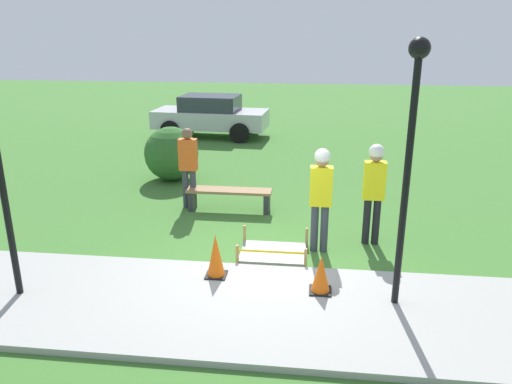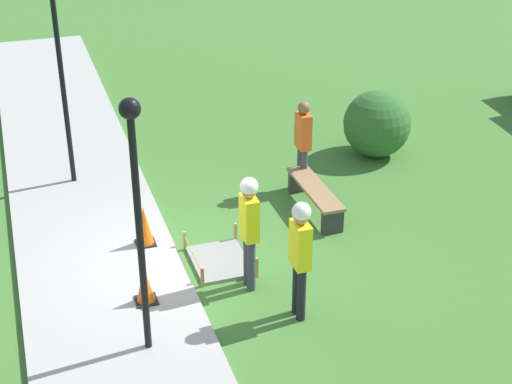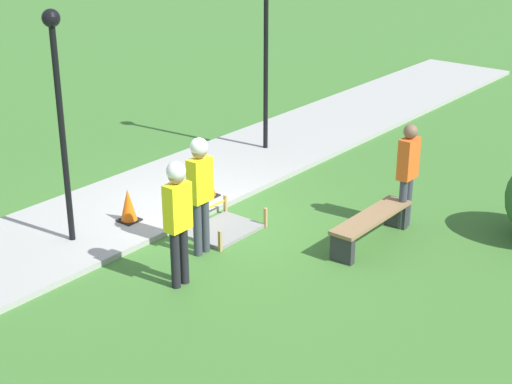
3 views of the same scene
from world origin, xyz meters
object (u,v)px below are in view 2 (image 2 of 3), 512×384
(traffic_cone_near_patch, at_px, (144,226))
(park_bench, at_px, (315,194))
(worker_supervisor, at_px, (249,222))
(lamppost_far, at_px, (58,49))
(traffic_cone_far_patch, at_px, (145,285))
(worker_assistant, at_px, (300,249))
(bystander_in_orange_shirt, at_px, (303,140))
(lamppost_near, at_px, (136,192))

(traffic_cone_near_patch, bearing_deg, park_bench, 95.99)
(worker_supervisor, height_order, lamppost_far, lamppost_far)
(traffic_cone_far_patch, distance_m, park_bench, 4.17)
(worker_assistant, bearing_deg, lamppost_far, -153.70)
(traffic_cone_far_patch, bearing_deg, worker_assistant, 65.97)
(traffic_cone_far_patch, bearing_deg, bystander_in_orange_shirt, 128.60)
(bystander_in_orange_shirt, xyz_separation_m, lamppost_near, (4.09, -3.92, 1.51))
(worker_supervisor, distance_m, bystander_in_orange_shirt, 3.61)
(park_bench, xyz_separation_m, lamppost_far, (-2.55, -4.22, 2.48))
(worker_supervisor, relative_size, worker_assistant, 1.00)
(worker_supervisor, xyz_separation_m, worker_assistant, (0.99, 0.47, -0.00))
(bystander_in_orange_shirt, bearing_deg, lamppost_near, -43.85)
(worker_supervisor, bearing_deg, worker_assistant, 25.39)
(traffic_cone_far_patch, bearing_deg, lamppost_far, -172.78)
(worker_assistant, distance_m, lamppost_far, 6.41)
(worker_assistant, distance_m, bystander_in_orange_shirt, 4.26)
(bystander_in_orange_shirt, bearing_deg, lamppost_far, -110.34)
(park_bench, distance_m, bystander_in_orange_shirt, 1.18)
(park_bench, bearing_deg, traffic_cone_far_patch, -60.66)
(traffic_cone_near_patch, height_order, worker_assistant, worker_assistant)
(traffic_cone_far_patch, relative_size, worker_assistant, 0.30)
(traffic_cone_near_patch, relative_size, worker_supervisor, 0.37)
(worker_assistant, xyz_separation_m, bystander_in_orange_shirt, (-3.95, 1.58, -0.13))
(traffic_cone_near_patch, distance_m, park_bench, 3.34)
(bystander_in_orange_shirt, xyz_separation_m, lamppost_far, (-1.60, -4.33, 1.77))
(park_bench, distance_m, lamppost_near, 5.42)
(traffic_cone_near_patch, distance_m, worker_supervisor, 2.29)
(park_bench, bearing_deg, worker_assistant, -26.10)
(traffic_cone_near_patch, relative_size, lamppost_far, 0.17)
(worker_supervisor, xyz_separation_m, bystander_in_orange_shirt, (-2.96, 2.05, -0.14))
(traffic_cone_near_patch, bearing_deg, traffic_cone_far_patch, -10.73)
(park_bench, distance_m, worker_assistant, 3.46)
(worker_supervisor, relative_size, lamppost_far, 0.46)
(traffic_cone_near_patch, bearing_deg, worker_assistant, 34.69)
(traffic_cone_far_patch, height_order, park_bench, traffic_cone_far_patch)
(lamppost_far, bearing_deg, traffic_cone_near_patch, 17.33)
(traffic_cone_far_patch, xyz_separation_m, bystander_in_orange_shirt, (-2.99, 3.74, 0.67))
(lamppost_near, relative_size, lamppost_far, 0.89)
(traffic_cone_near_patch, xyz_separation_m, worker_supervisor, (1.67, 1.37, 0.74))
(worker_supervisor, relative_size, lamppost_near, 0.52)
(traffic_cone_near_patch, xyz_separation_m, worker_assistant, (2.66, 1.84, 0.74))
(traffic_cone_near_patch, distance_m, lamppost_far, 3.86)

